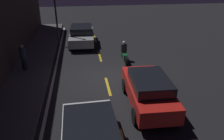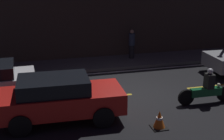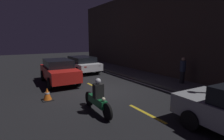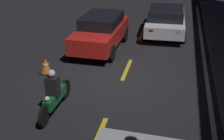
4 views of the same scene
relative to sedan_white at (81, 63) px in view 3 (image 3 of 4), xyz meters
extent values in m
plane|color=black|center=(5.94, -1.15, -0.74)|extent=(56.00, 56.00, 0.00)
cube|color=#4C4C4F|center=(5.94, 3.22, -0.67)|extent=(28.00, 2.30, 0.14)
cube|color=#382D28|center=(5.94, 4.52, 2.61)|extent=(28.00, 0.30, 6.71)
cube|color=gold|center=(-4.06, -1.15, -0.74)|extent=(2.00, 0.14, 0.01)
cube|color=gold|center=(0.44, -1.15, -0.74)|extent=(2.00, 0.14, 0.01)
cube|color=gold|center=(4.94, -1.15, -0.74)|extent=(2.00, 0.14, 0.01)
cube|color=gold|center=(9.44, -1.15, -0.74)|extent=(2.00, 0.14, 0.01)
cube|color=silver|center=(5.94, 1.82, -0.74)|extent=(25.20, 0.14, 0.01)
cube|color=silver|center=(-0.06, 0.00, -0.12)|extent=(4.54, 1.96, 0.55)
cube|color=black|center=(0.16, 0.00, 0.38)|extent=(2.51, 1.72, 0.45)
cube|color=red|center=(2.17, -0.55, 0.01)|extent=(0.06, 0.20, 0.10)
cube|color=red|center=(2.14, 0.65, 0.01)|extent=(0.06, 0.20, 0.10)
cylinder|color=black|center=(-1.43, -0.94, -0.40)|extent=(0.69, 0.20, 0.69)
cylinder|color=black|center=(-1.48, 0.87, -0.40)|extent=(0.69, 0.20, 0.69)
cylinder|color=black|center=(1.35, -0.87, -0.40)|extent=(0.69, 0.20, 0.69)
cylinder|color=black|center=(1.31, 0.94, -0.40)|extent=(0.69, 0.20, 0.69)
cube|color=red|center=(2.94, -2.70, -0.05)|extent=(4.19, 1.85, 0.69)
cube|color=black|center=(2.73, -2.69, 0.53)|extent=(2.32, 1.61, 0.47)
cube|color=red|center=(0.93, -2.07, 0.12)|extent=(0.07, 0.20, 0.10)
cube|color=red|center=(0.89, -3.18, 0.12)|extent=(0.07, 0.20, 0.10)
cylinder|color=black|center=(4.25, -1.91, -0.39)|extent=(0.70, 0.21, 0.70)
cylinder|color=black|center=(4.19, -3.57, -0.39)|extent=(0.70, 0.21, 0.70)
cylinder|color=black|center=(1.69, -1.82, -0.39)|extent=(0.70, 0.21, 0.70)
cylinder|color=black|center=(1.63, -3.48, -0.39)|extent=(0.70, 0.21, 0.70)
cylinder|color=black|center=(11.07, -0.82, -0.43)|extent=(0.64, 0.21, 0.63)
cylinder|color=black|center=(11.15, 1.02, -0.43)|extent=(0.64, 0.21, 0.63)
cylinder|color=black|center=(9.15, -2.72, -0.43)|extent=(0.62, 0.09, 0.62)
cylinder|color=black|center=(7.55, -2.69, -0.43)|extent=(0.62, 0.11, 0.62)
cube|color=#14592D|center=(8.35, -2.70, -0.28)|extent=(1.23, 0.26, 0.30)
sphere|color=#F2EABF|center=(8.87, -2.71, -0.05)|extent=(0.14, 0.14, 0.14)
cube|color=black|center=(8.45, -2.70, 0.14)|extent=(0.29, 0.36, 0.55)
sphere|color=silver|center=(8.45, -2.70, 0.53)|extent=(0.22, 0.22, 0.22)
cube|color=black|center=(5.90, -4.06, -0.73)|extent=(0.49, 0.49, 0.03)
cone|color=orange|center=(5.90, -4.06, -0.43)|extent=(0.38, 0.38, 0.56)
cylinder|color=white|center=(5.90, -4.06, -0.40)|extent=(0.21, 0.21, 0.07)
cylinder|color=black|center=(7.48, 3.57, -0.24)|extent=(0.28, 0.28, 0.73)
cylinder|color=#2D384C|center=(7.48, 3.57, 0.45)|extent=(0.34, 0.34, 0.65)
sphere|color=tan|center=(7.48, 3.57, 0.89)|extent=(0.21, 0.21, 0.21)
camera|label=1|loc=(-5.22, 0.13, 4.90)|focal=35.00mm
camera|label=2|loc=(2.15, -12.33, 4.10)|focal=50.00mm
camera|label=3|loc=(14.12, -5.60, 2.07)|focal=28.00mm
camera|label=4|loc=(15.78, 0.63, 4.19)|focal=50.00mm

